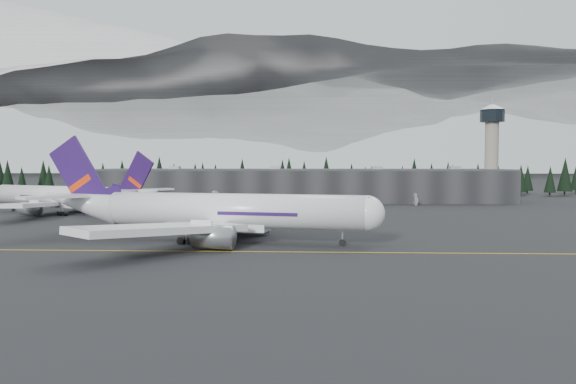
{
  "coord_description": "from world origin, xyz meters",
  "views": [
    {
      "loc": [
        5.4,
        -95.9,
        15.08
      ],
      "look_at": [
        0.0,
        20.0,
        9.0
      ],
      "focal_mm": 35.0,
      "sensor_mm": 36.0,
      "label": 1
    }
  ],
  "objects_px": {
    "jet_main": "(204,211)",
    "jet_parked": "(70,197)",
    "terminal": "(300,185)",
    "gse_vehicle_b": "(416,204)",
    "control_tower": "(492,141)",
    "gse_vehicle_a": "(215,203)"
  },
  "relations": [
    {
      "from": "jet_main",
      "to": "jet_parked",
      "type": "height_order",
      "value": "jet_main"
    },
    {
      "from": "terminal",
      "to": "gse_vehicle_b",
      "type": "xyz_separation_m",
      "value": [
        41.17,
        -23.13,
        -5.54
      ]
    },
    {
      "from": "jet_main",
      "to": "gse_vehicle_b",
      "type": "distance_m",
      "value": 107.59
    },
    {
      "from": "jet_parked",
      "to": "gse_vehicle_b",
      "type": "bearing_deg",
      "value": -138.85
    },
    {
      "from": "control_tower",
      "to": "jet_main",
      "type": "xyz_separation_m",
      "value": [
        -90.75,
        -117.29,
        -17.59
      ]
    },
    {
      "from": "terminal",
      "to": "jet_parked",
      "type": "relative_size",
      "value": 2.67
    },
    {
      "from": "jet_main",
      "to": "gse_vehicle_b",
      "type": "xyz_separation_m",
      "value": [
        56.92,
        91.16,
        -5.05
      ]
    },
    {
      "from": "jet_parked",
      "to": "gse_vehicle_a",
      "type": "distance_m",
      "value": 52.32
    },
    {
      "from": "control_tower",
      "to": "gse_vehicle_a",
      "type": "height_order",
      "value": "control_tower"
    },
    {
      "from": "control_tower",
      "to": "gse_vehicle_a",
      "type": "relative_size",
      "value": 7.38
    },
    {
      "from": "control_tower",
      "to": "jet_parked",
      "type": "xyz_separation_m",
      "value": [
        -140.66,
        -63.77,
        -18.24
      ]
    },
    {
      "from": "gse_vehicle_a",
      "to": "control_tower",
      "type": "bearing_deg",
      "value": 0.81
    },
    {
      "from": "terminal",
      "to": "jet_parked",
      "type": "xyz_separation_m",
      "value": [
        -65.66,
        -60.77,
        -1.13
      ]
    },
    {
      "from": "control_tower",
      "to": "gse_vehicle_b",
      "type": "height_order",
      "value": "control_tower"
    },
    {
      "from": "control_tower",
      "to": "gse_vehicle_b",
      "type": "relative_size",
      "value": 8.43
    },
    {
      "from": "gse_vehicle_a",
      "to": "gse_vehicle_b",
      "type": "xyz_separation_m",
      "value": [
        71.05,
        -0.28,
        0.05
      ]
    },
    {
      "from": "terminal",
      "to": "gse_vehicle_b",
      "type": "bearing_deg",
      "value": -29.33
    },
    {
      "from": "jet_main",
      "to": "gse_vehicle_a",
      "type": "height_order",
      "value": "jet_main"
    },
    {
      "from": "gse_vehicle_b",
      "to": "control_tower",
      "type": "bearing_deg",
      "value": 123.07
    },
    {
      "from": "terminal",
      "to": "gse_vehicle_a",
      "type": "xyz_separation_m",
      "value": [
        -29.88,
        -22.85,
        -5.59
      ]
    },
    {
      "from": "jet_parked",
      "to": "control_tower",
      "type": "bearing_deg",
      "value": -133.87
    },
    {
      "from": "terminal",
      "to": "jet_main",
      "type": "relative_size",
      "value": 2.3
    }
  ]
}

